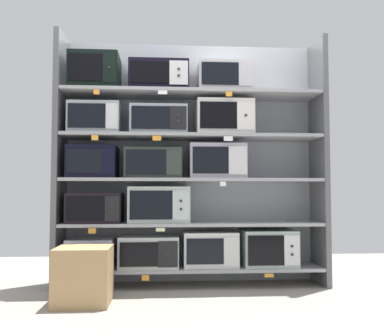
% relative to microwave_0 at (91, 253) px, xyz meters
% --- Properties ---
extents(ground, '(6.42, 6.00, 0.02)m').
position_rel_microwave_0_xyz_m(ground, '(0.94, -1.00, -0.32)').
color(ground, gray).
extents(back_panel, '(2.62, 0.04, 2.37)m').
position_rel_microwave_0_xyz_m(back_panel, '(0.94, 0.24, 0.87)').
color(back_panel, '#9EA3A8').
rests_on(back_panel, ground).
extents(upright_left, '(0.05, 0.44, 2.37)m').
position_rel_microwave_0_xyz_m(upright_left, '(-0.30, 0.00, 0.87)').
color(upright_left, '#5B5B5E').
rests_on(upright_left, ground).
extents(upright_right, '(0.05, 0.44, 2.37)m').
position_rel_microwave_0_xyz_m(upright_right, '(2.18, 0.00, 0.87)').
color(upright_right, '#5B5B5E').
rests_on(upright_right, ground).
extents(shelf_0, '(2.42, 0.44, 0.03)m').
position_rel_microwave_0_xyz_m(shelf_0, '(0.94, 0.00, -0.15)').
color(shelf_0, '#99999E').
rests_on(shelf_0, ground).
extents(microwave_0, '(0.42, 0.40, 0.27)m').
position_rel_microwave_0_xyz_m(microwave_0, '(0.00, 0.00, 0.00)').
color(microwave_0, '#B6B0C0').
rests_on(microwave_0, shelf_0).
extents(microwave_1, '(0.55, 0.43, 0.29)m').
position_rel_microwave_0_xyz_m(microwave_1, '(0.53, 0.00, 0.01)').
color(microwave_1, '#B2B6B6').
rests_on(microwave_1, shelf_0).
extents(microwave_2, '(0.51, 0.34, 0.32)m').
position_rel_microwave_0_xyz_m(microwave_2, '(1.11, 0.00, 0.03)').
color(microwave_2, silver).
rests_on(microwave_2, shelf_0).
extents(microwave_3, '(0.50, 0.41, 0.34)m').
position_rel_microwave_0_xyz_m(microwave_3, '(1.66, -0.00, 0.04)').
color(microwave_3, '#97A7A2').
rests_on(microwave_3, shelf_0).
extents(price_tag_0, '(0.07, 0.00, 0.05)m').
position_rel_microwave_0_xyz_m(price_tag_0, '(0.51, -0.22, -0.19)').
color(price_tag_0, orange).
extents(price_tag_1, '(0.08, 0.00, 0.03)m').
position_rel_microwave_0_xyz_m(price_tag_1, '(1.62, -0.22, -0.19)').
color(price_tag_1, orange).
extents(shelf_1, '(2.42, 0.44, 0.03)m').
position_rel_microwave_0_xyz_m(shelf_1, '(0.94, 0.00, 0.27)').
color(shelf_1, '#99999E').
extents(microwave_4, '(0.50, 0.42, 0.28)m').
position_rel_microwave_0_xyz_m(microwave_4, '(0.04, -0.00, 0.42)').
color(microwave_4, black).
rests_on(microwave_4, shelf_1).
extents(microwave_5, '(0.57, 0.37, 0.33)m').
position_rel_microwave_0_xyz_m(microwave_5, '(0.63, -0.00, 0.45)').
color(microwave_5, '#B0BEB9').
rests_on(microwave_5, shelf_1).
extents(price_tag_2, '(0.07, 0.00, 0.05)m').
position_rel_microwave_0_xyz_m(price_tag_2, '(0.04, -0.22, 0.22)').
color(price_tag_2, orange).
extents(price_tag_3, '(0.08, 0.00, 0.03)m').
position_rel_microwave_0_xyz_m(price_tag_3, '(0.64, -0.22, 0.23)').
color(price_tag_3, beige).
extents(shelf_2, '(2.42, 0.44, 0.03)m').
position_rel_microwave_0_xyz_m(shelf_2, '(0.94, 0.00, 0.68)').
color(shelf_2, '#99999E').
extents(microwave_6, '(0.45, 0.43, 0.30)m').
position_rel_microwave_0_xyz_m(microwave_6, '(0.01, 0.00, 0.84)').
color(microwave_6, black).
rests_on(microwave_6, shelf_2).
extents(microwave_7, '(0.53, 0.39, 0.28)m').
position_rel_microwave_0_xyz_m(microwave_7, '(0.57, -0.00, 0.83)').
color(microwave_7, '#2B322D').
rests_on(microwave_7, shelf_2).
extents(microwave_8, '(0.53, 0.37, 0.32)m').
position_rel_microwave_0_xyz_m(microwave_8, '(1.18, 0.00, 0.86)').
color(microwave_8, '#A4A0AF').
rests_on(microwave_8, shelf_2).
extents(price_tag_4, '(0.05, 0.00, 0.04)m').
position_rel_microwave_0_xyz_m(price_tag_4, '(1.20, -0.22, 0.64)').
color(price_tag_4, white).
extents(shelf_3, '(2.42, 0.44, 0.03)m').
position_rel_microwave_0_xyz_m(shelf_3, '(0.94, 0.00, 1.09)').
color(shelf_3, '#99999E').
extents(microwave_9, '(0.47, 0.38, 0.29)m').
position_rel_microwave_0_xyz_m(microwave_9, '(0.02, -0.00, 1.25)').
color(microwave_9, '#9CA3AA').
rests_on(microwave_9, shelf_3).
extents(microwave_10, '(0.53, 0.39, 0.27)m').
position_rel_microwave_0_xyz_m(microwave_10, '(0.62, -0.00, 1.24)').
color(microwave_10, '#9AA1A9').
rests_on(microwave_10, shelf_3).
extents(microwave_11, '(0.54, 0.36, 0.33)m').
position_rel_microwave_0_xyz_m(microwave_11, '(1.25, 0.00, 1.27)').
color(microwave_11, silver).
rests_on(microwave_11, shelf_3).
extents(price_tag_5, '(0.06, 0.00, 0.05)m').
position_rel_microwave_0_xyz_m(price_tag_5, '(0.05, -0.22, 1.05)').
color(price_tag_5, orange).
extents(price_tag_6, '(0.08, 0.00, 0.04)m').
position_rel_microwave_0_xyz_m(price_tag_6, '(0.61, -0.22, 1.05)').
color(price_tag_6, orange).
extents(price_tag_7, '(0.08, 0.00, 0.04)m').
position_rel_microwave_0_xyz_m(price_tag_7, '(1.25, -0.22, 1.05)').
color(price_tag_7, white).
extents(shelf_4, '(2.42, 0.44, 0.03)m').
position_rel_microwave_0_xyz_m(shelf_4, '(0.94, 0.00, 1.51)').
color(shelf_4, '#99999E').
extents(microwave_12, '(0.46, 0.43, 0.34)m').
position_rel_microwave_0_xyz_m(microwave_12, '(0.02, 0.00, 1.69)').
color(microwave_12, black).
rests_on(microwave_12, shelf_4).
extents(microwave_13, '(0.56, 0.40, 0.28)m').
position_rel_microwave_0_xyz_m(microwave_13, '(0.62, 0.00, 1.66)').
color(microwave_13, black).
rests_on(microwave_13, shelf_4).
extents(microwave_14, '(0.52, 0.37, 0.28)m').
position_rel_microwave_0_xyz_m(microwave_14, '(1.25, 0.00, 1.66)').
color(microwave_14, '#B7B1B6').
rests_on(microwave_14, shelf_4).
extents(price_tag_8, '(0.05, 0.00, 0.05)m').
position_rel_microwave_0_xyz_m(price_tag_8, '(0.06, -0.22, 1.46)').
color(price_tag_8, orange).
extents(price_tag_9, '(0.08, 0.00, 0.04)m').
position_rel_microwave_0_xyz_m(price_tag_9, '(0.66, -0.22, 1.47)').
color(price_tag_9, white).
extents(price_tag_10, '(0.06, 0.00, 0.05)m').
position_rel_microwave_0_xyz_m(price_tag_10, '(1.26, -0.22, 1.46)').
color(price_tag_10, orange).
extents(shipping_carton, '(0.42, 0.42, 0.44)m').
position_rel_microwave_0_xyz_m(shipping_carton, '(0.04, -0.61, -0.09)').
color(shipping_carton, tan).
rests_on(shipping_carton, ground).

